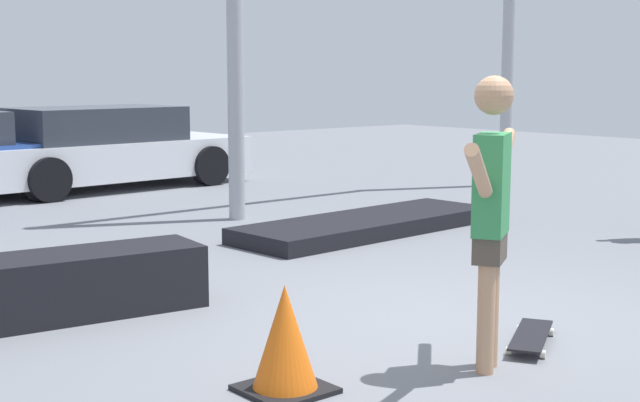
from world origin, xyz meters
The scene contains 7 objects.
ground_plane centered at (0.00, 0.00, 0.00)m, with size 36.00×36.00×0.00m, color slate.
skateboarder centered at (-0.49, -0.90, 1.03)m, with size 1.28×0.79×1.78m.
skateboard centered at (0.13, -0.77, 0.06)m, with size 0.77×0.56×0.08m.
grind_box centered at (-2.18, 1.92, 0.24)m, with size 2.52×0.62×0.48m, color black.
manual_pad centered at (2.21, 3.04, 0.09)m, with size 3.35×1.06×0.18m, color black.
parked_car_white centered at (1.71, 8.62, 0.62)m, with size 4.58×2.12×1.28m.
traffic_cone centered at (-1.67, -0.41, 0.30)m, with size 0.47×0.47×0.62m.
Camera 1 is at (-4.64, -4.26, 1.79)m, focal length 50.00 mm.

